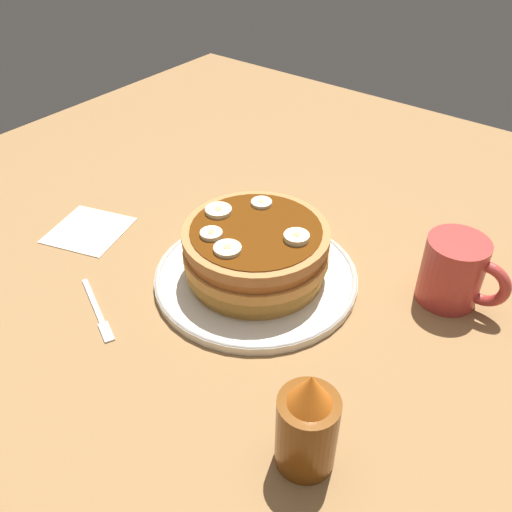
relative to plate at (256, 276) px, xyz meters
The scene contains 12 objects.
ground_plane 2.27cm from the plate, ahead, with size 140.00×140.00×3.00cm, color olive.
plate is the anchor object (origin of this frame).
pancake_stack 4.26cm from the plate, 107.25° to the right, with size 19.93×19.80×7.54cm.
banana_slice_0 9.97cm from the plate, 13.72° to the left, with size 3.28×3.28×0.98cm.
banana_slice_1 9.98cm from the plate, 93.19° to the right, with size 3.48×3.48×0.76cm.
banana_slice_2 10.40cm from the plate, behind, with size 3.60×3.60×0.84cm.
banana_slice_3 10.07cm from the plate, 128.24° to the right, with size 2.88×2.88×0.81cm.
banana_slice_4 10.11cm from the plate, 120.35° to the left, with size 2.89×2.89×0.71cm.
coffee_mug 26.21cm from the plate, 29.29° to the left, with size 11.44×7.93×9.29cm.
napkin 28.80cm from the plate, 166.90° to the right, with size 11.00×11.00×0.30cm, color beige.
fork 21.54cm from the plate, 124.49° to the right, with size 12.20×6.38×0.50cm.
syrup_bottle 28.12cm from the plate, 42.41° to the right, with size 5.97×5.97×12.49cm.
Camera 1 is at (35.27, -45.78, 49.48)cm, focal length 38.29 mm.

